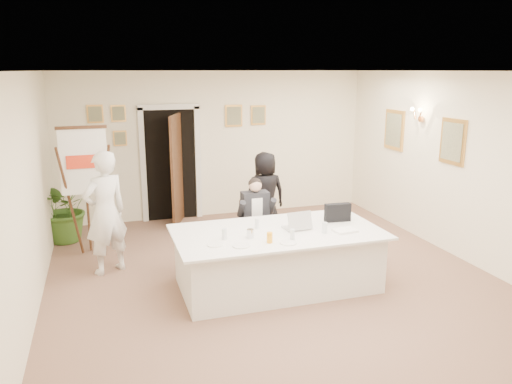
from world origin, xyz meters
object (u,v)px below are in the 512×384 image
Objects in this scene: standing_man at (105,213)px; paper_stack at (345,231)px; seated_man at (256,219)px; laptop_bag at (338,212)px; potted_palm at (64,207)px; oj_glass at (270,238)px; conference_table at (277,258)px; laptop at (296,218)px; steel_jug at (250,234)px; flip_chart at (87,198)px; standing_woman at (265,194)px.

paper_stack is at bearing 125.15° from standing_man.
seated_man reaches higher than laptop_bag.
laptop_bag is 1.26× the size of paper_stack.
paper_stack is at bearing -40.81° from potted_palm.
potted_palm is (-2.80, 1.79, -0.06)m from seated_man.
standing_man is 13.49× the size of oj_glass.
oj_glass is (-0.25, -0.40, 0.45)m from conference_table.
standing_man reaches higher than potted_palm.
seated_man is 1.54m from paper_stack.
laptop is at bearing -42.36° from potted_palm.
steel_jug is at bearing 113.65° from standing_man.
conference_table is 1.37× the size of flip_chart.
laptop is (-0.25, -2.07, 0.18)m from standing_woman.
laptop_bag is (0.41, -1.95, 0.17)m from standing_woman.
laptop is at bearing -36.89° from flip_chart.
seated_man is 0.73× the size of standing_man.
flip_chart is at bearing 131.31° from oj_glass.
steel_jug is (-0.42, -0.15, 0.44)m from conference_table.
paper_stack is (3.59, -3.10, 0.21)m from potted_palm.
standing_woman is (0.53, 2.10, 0.34)m from conference_table.
potted_palm reaches higher than paper_stack.
laptop is 0.68m from oj_glass.
laptop is at bearing -73.83° from seated_man.
conference_table is at bearing 58.27° from oj_glass.
flip_chart reaches higher than laptop_bag.
laptop is at bearing 39.61° from oj_glass.
standing_woman is at bearing 75.88° from conference_table.
standing_woman reaches higher than steel_jug.
steel_jug reaches higher than paper_stack.
flip_chart is at bearing 154.52° from laptop_bag.
laptop is 3.25× the size of steel_jug.
steel_jug is at bearing -48.02° from flip_chart.
seated_man is 0.65× the size of flip_chart.
conference_table is 2.19m from standing_woman.
seated_man reaches higher than conference_table.
laptop_bag is at bearing 25.03° from oj_glass.
laptop is (0.25, -0.99, 0.28)m from seated_man.
laptop is at bearing -165.75° from laptop_bag.
oj_glass is at bearing -48.69° from flip_chart.
oj_glass is 0.30m from steel_jug.
conference_table is 2.31× the size of potted_palm.
standing_man reaches higher than seated_man.
flip_chart is at bearing 144.10° from paper_stack.
flip_chart is 3.95m from paper_stack.
oj_glass is (1.88, -1.58, -0.04)m from standing_man.
flip_chart is 17.92× the size of steel_jug.
oj_glass is at bearing -51.83° from potted_palm.
potted_palm reaches higher than oj_glass.
steel_jug is (-0.17, 0.25, -0.01)m from oj_glass.
seated_man is at bearing 140.33° from laptop_bag.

